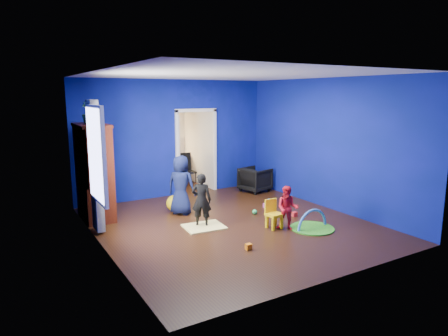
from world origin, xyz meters
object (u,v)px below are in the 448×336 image
child_black (201,200)px  play_mat (312,228)px  kid_chair (274,216)px  folding_chair (187,171)px  child_navy (181,185)px  study_desk (173,169)px  crt_tv (96,170)px  vase (94,120)px  tv_armoire (94,172)px  hopper_ball (175,203)px  toddler_red (287,208)px  armchair (255,179)px

child_black → play_mat: child_black is taller
kid_chair → child_black: bearing=141.9°
folding_chair → child_black: bearing=-110.6°
child_navy → folding_chair: bearing=-68.4°
study_desk → folding_chair: 0.96m
crt_tv → folding_chair: 3.20m
vase → child_navy: bearing=-11.4°
tv_armoire → hopper_ball: bearing=-13.5°
crt_tv → play_mat: size_ratio=0.84×
hopper_ball → folding_chair: 2.26m
crt_tv → study_desk: size_ratio=0.80×
child_black → toddler_red: (1.30, -1.01, -0.10)m
child_navy → play_mat: (1.75, -2.16, -0.62)m
armchair → child_black: (-2.54, -1.81, 0.21)m
tv_armoire → study_desk: tv_armoire is taller
hopper_ball → play_mat: size_ratio=0.44×
crt_tv → kid_chair: size_ratio=1.40×
child_navy → child_black: bearing=139.9°
toddler_red → hopper_ball: toddler_red is taller
vase → crt_tv: vase is taller
armchair → study_desk: (-1.38, 2.23, 0.06)m
child_navy → kid_chair: size_ratio=2.54×
child_navy → kid_chair: 2.14m
armchair → tv_armoire: size_ratio=0.36×
child_black → tv_armoire: bearing=-8.5°
tv_armoire → folding_chair: (2.81, 1.50, -0.52)m
child_navy → hopper_ball: size_ratio=3.48×
vase → folding_chair: 3.69m
armchair → child_black: child_black is taller
toddler_red → vase: vase is taller
child_navy → hopper_ball: child_navy is taller
play_mat → armchair: bearing=75.5°
vase → toddler_red: bearing=-37.9°
study_desk → armchair: bearing=-58.3°
armchair → study_desk: bearing=18.4°
kid_chair → folding_chair: (0.01, 3.90, 0.21)m
play_mat → folding_chair: size_ratio=0.91×
child_black → play_mat: (1.76, -1.22, -0.52)m
kid_chair → hopper_ball: bearing=117.9°
study_desk → child_navy: bearing=-110.5°
crt_tv → study_desk: bearing=41.7°
toddler_red → crt_tv: bearing=-178.2°
armchair → folding_chair: size_ratio=0.76×
vase → play_mat: (3.40, -2.50, -2.04)m
vase → tv_armoire: vase is taller
tv_armoire → study_desk: size_ratio=2.23×
play_mat → study_desk: bearing=96.5°
armchair → study_desk: study_desk is taller
armchair → child_navy: 2.70m
crt_tv → child_navy: bearing=-21.5°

